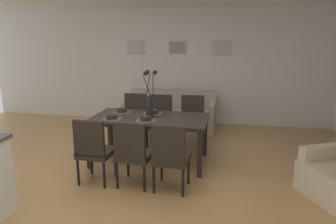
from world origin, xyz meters
TOP-DOWN VIEW (x-y plane):
  - ground_plane at (0.00, 0.00)m, footprint 9.00×9.00m
  - back_wall_panel at (0.00, 3.25)m, footprint 9.00×0.10m
  - dining_table at (0.19, 0.65)m, footprint 1.80×0.99m
  - dining_chair_near_left at (-0.35, -0.26)m, footprint 0.46×0.46m
  - dining_chair_near_right at (-0.35, 1.54)m, footprint 0.46×0.46m
  - dining_chair_far_left at (0.20, -0.24)m, footprint 0.47×0.47m
  - dining_chair_far_right at (0.16, 1.52)m, footprint 0.46×0.46m
  - dining_chair_mid_left at (0.71, -0.28)m, footprint 0.46×0.46m
  - dining_chair_mid_right at (0.75, 1.57)m, footprint 0.45×0.45m
  - centerpiece_vase at (0.20, 0.65)m, footprint 0.21×0.23m
  - placemat_near_left at (-0.35, 0.43)m, footprint 0.32×0.32m
  - bowl_near_left at (-0.35, 0.43)m, footprint 0.17×0.17m
  - placemat_near_right at (-0.35, 0.87)m, footprint 0.32×0.32m
  - bowl_near_right at (-0.35, 0.87)m, footprint 0.17×0.17m
  - placemat_far_left at (0.19, 0.43)m, footprint 0.32×0.32m
  - bowl_far_left at (0.19, 0.43)m, footprint 0.17×0.17m
  - placemat_far_right at (0.19, 0.87)m, footprint 0.32×0.32m
  - bowl_far_right at (0.19, 0.87)m, footprint 0.17×0.17m
  - sofa at (0.15, 2.57)m, footprint 1.92×0.84m
  - framed_picture_left at (-0.79, 3.18)m, footprint 0.40×0.03m
  - framed_picture_center at (0.19, 3.18)m, footprint 0.40×0.03m
  - framed_picture_right at (1.17, 3.18)m, footprint 0.43×0.03m

SIDE VIEW (x-z plane):
  - ground_plane at x=0.00m, z-range 0.00..0.00m
  - sofa at x=0.15m, z-range -0.12..0.68m
  - dining_chair_near_left at x=-0.35m, z-range 0.05..0.97m
  - dining_chair_near_right at x=-0.35m, z-range 0.05..0.97m
  - dining_chair_far_left at x=0.20m, z-range 0.05..0.97m
  - dining_chair_far_right at x=0.16m, z-range 0.05..0.97m
  - dining_chair_mid_left at x=0.71m, z-range 0.05..0.97m
  - dining_chair_mid_right at x=0.75m, z-range 0.05..0.97m
  - dining_table at x=0.19m, z-range 0.30..1.04m
  - placemat_near_left at x=-0.35m, z-range 0.74..0.75m
  - placemat_near_right at x=-0.35m, z-range 0.74..0.75m
  - placemat_far_left at x=0.19m, z-range 0.74..0.75m
  - placemat_far_right at x=0.19m, z-range 0.74..0.75m
  - bowl_near_left at x=-0.35m, z-range 0.75..0.81m
  - bowl_near_right at x=-0.35m, z-range 0.75..0.81m
  - bowl_far_left at x=0.19m, z-range 0.75..0.81m
  - bowl_far_right at x=0.19m, z-range 0.75..0.81m
  - centerpiece_vase at x=0.20m, z-range 0.66..1.39m
  - back_wall_panel at x=0.00m, z-range 0.00..2.60m
  - framed_picture_left at x=-0.79m, z-range 1.56..1.88m
  - framed_picture_center at x=0.19m, z-range 1.57..1.87m
  - framed_picture_right at x=1.17m, z-range 1.57..1.87m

